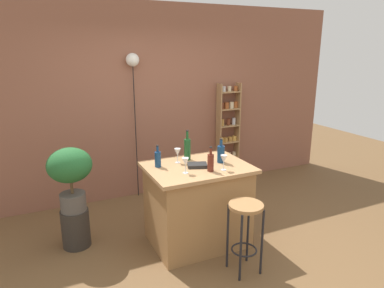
{
  "coord_description": "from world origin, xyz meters",
  "views": [
    {
      "loc": [
        -1.57,
        -2.93,
        2.17
      ],
      "look_at": [
        0.05,
        0.55,
        1.1
      ],
      "focal_mm": 32.43,
      "sensor_mm": 36.0,
      "label": 1
    }
  ],
  "objects": [
    {
      "name": "wine_glass_center",
      "position": [
        0.19,
        0.06,
        1.04
      ],
      "size": [
        0.07,
        0.07,
        0.16
      ],
      "color": "silver",
      "rests_on": "kitchen_counter"
    },
    {
      "name": "bar_stool",
      "position": [
        0.18,
        -0.39,
        0.54
      ],
      "size": [
        0.34,
        0.34,
        0.73
      ],
      "color": "black",
      "rests_on": "ground"
    },
    {
      "name": "bottle_olive_oil",
      "position": [
        0.29,
        0.3,
        1.03
      ],
      "size": [
        0.08,
        0.08,
        0.28
      ],
      "color": "navy",
      "rests_on": "kitchen_counter"
    },
    {
      "name": "back_wall",
      "position": [
        0.0,
        1.95,
        1.4
      ],
      "size": [
        6.4,
        0.1,
        2.8
      ],
      "primitive_type": "cube",
      "color": "#8C5642",
      "rests_on": "ground"
    },
    {
      "name": "bottle_spirits_clear",
      "position": [
        -0.4,
        0.45,
        1.02
      ],
      "size": [
        0.07,
        0.07,
        0.24
      ],
      "color": "navy",
      "rests_on": "kitchen_counter"
    },
    {
      "name": "cookbook",
      "position": [
        -0.02,
        0.27,
        0.94
      ],
      "size": [
        0.25,
        0.21,
        0.03
      ],
      "primitive_type": "cube",
      "rotation": [
        0.0,
        0.0,
        -0.35
      ],
      "color": "black",
      "rests_on": "kitchen_counter"
    },
    {
      "name": "bottle_vinegar",
      "position": [
        -0.01,
        0.54,
        1.06
      ],
      "size": [
        0.08,
        0.08,
        0.35
      ],
      "color": "#194C23",
      "rests_on": "kitchen_counter"
    },
    {
      "name": "kitchen_counter",
      "position": [
        0.0,
        0.3,
        0.47
      ],
      "size": [
        1.11,
        0.84,
        0.93
      ],
      "color": "#9E7042",
      "rests_on": "ground"
    },
    {
      "name": "ground",
      "position": [
        0.0,
        0.0,
        0.0
      ],
      "size": [
        12.0,
        12.0,
        0.0
      ],
      "primitive_type": "plane",
      "color": "brown"
    },
    {
      "name": "pendant_globe_light",
      "position": [
        -0.25,
        1.84,
        1.97
      ],
      "size": [
        0.19,
        0.19,
        2.11
      ],
      "color": "black",
      "rests_on": "ground"
    },
    {
      "name": "wine_glass_right",
      "position": [
        -0.16,
        0.49,
        1.04
      ],
      "size": [
        0.07,
        0.07,
        0.16
      ],
      "color": "silver",
      "rests_on": "kitchen_counter"
    },
    {
      "name": "spice_shelf",
      "position": [
        1.28,
        1.8,
        0.85
      ],
      "size": [
        0.37,
        0.16,
        1.64
      ],
      "color": "#A87F51",
      "rests_on": "ground"
    },
    {
      "name": "plant_stool",
      "position": [
        -1.28,
        0.8,
        0.22
      ],
      "size": [
        0.31,
        0.31,
        0.44
      ],
      "primitive_type": "cylinder",
      "color": "#2D2823",
      "rests_on": "ground"
    },
    {
      "name": "wine_glass_left",
      "position": [
        -0.21,
        0.14,
        1.04
      ],
      "size": [
        0.07,
        0.07,
        0.16
      ],
      "color": "silver",
      "rests_on": "kitchen_counter"
    },
    {
      "name": "potted_plant",
      "position": [
        -1.28,
        0.8,
        0.89
      ],
      "size": [
        0.47,
        0.43,
        0.72
      ],
      "color": "#514C47",
      "rests_on": "plant_stool"
    },
    {
      "name": "bottle_soda_blue",
      "position": [
        0.05,
        0.09,
        1.03
      ],
      "size": [
        0.07,
        0.07,
        0.26
      ],
      "color": "#5B2319",
      "rests_on": "kitchen_counter"
    }
  ]
}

